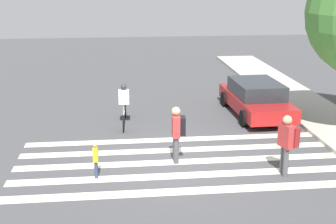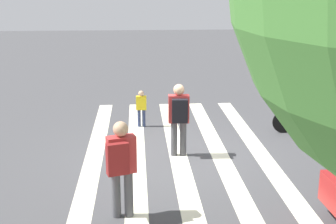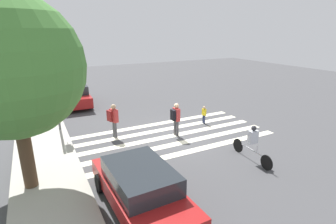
% 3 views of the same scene
% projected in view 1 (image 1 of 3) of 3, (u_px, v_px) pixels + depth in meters
% --- Properties ---
extents(ground_plane, '(60.00, 60.00, 0.00)m').
position_uv_depth(ground_plane, '(180.00, 162.00, 14.35)').
color(ground_plane, '#444447').
extents(crosswalk_stripes, '(4.47, 10.00, 0.01)m').
position_uv_depth(crosswalk_stripes, '(180.00, 162.00, 14.35)').
color(crosswalk_stripes, '#F2EDCC').
rests_on(crosswalk_stripes, ground_plane).
extents(pedestrian_child_with_backpack, '(0.54, 0.50, 1.78)m').
position_uv_depth(pedestrian_child_with_backpack, '(287.00, 141.00, 13.15)').
color(pedestrian_child_with_backpack, '#4C4C51').
rests_on(pedestrian_child_with_backpack, ground_plane).
extents(pedestrian_adult_tall_backpack, '(0.30, 0.16, 1.07)m').
position_uv_depth(pedestrian_adult_tall_backpack, '(96.00, 157.00, 13.10)').
color(pedestrian_adult_tall_backpack, navy).
rests_on(pedestrian_adult_tall_backpack, ground_plane).
extents(pedestrian_adult_blue_shirt, '(0.50, 0.42, 1.76)m').
position_uv_depth(pedestrian_adult_blue_shirt, '(177.00, 130.00, 14.06)').
color(pedestrian_adult_blue_shirt, '#4C4C51').
rests_on(pedestrian_adult_blue_shirt, ground_plane).
extents(cyclist_far_lane, '(2.42, 0.41, 1.59)m').
position_uv_depth(cyclist_far_lane, '(124.00, 103.00, 17.71)').
color(cyclist_far_lane, black).
rests_on(cyclist_far_lane, ground_plane).
extents(car_parked_dark_suv, '(4.73, 2.15, 1.40)m').
position_uv_depth(car_parked_dark_suv, '(256.00, 98.00, 18.98)').
color(car_parked_dark_suv, maroon).
rests_on(car_parked_dark_suv, ground_plane).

